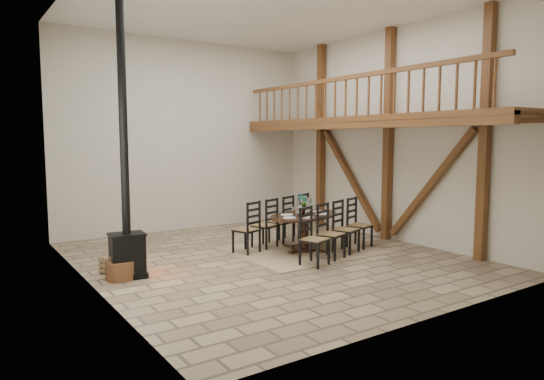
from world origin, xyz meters
TOP-DOWN VIEW (x-y plane):
  - ground at (0.00, 0.00)m, footprint 8.00×8.00m
  - room_shell at (1.19, 0.00)m, footprint 7.02×8.02m
  - rug at (0.98, 0.13)m, footprint 3.00×2.50m
  - dining_table at (0.98, 0.13)m, footprint 2.94×2.80m
  - wood_stove at (-2.85, 0.21)m, footprint 0.65×0.52m
  - log_basket at (-2.99, 0.17)m, footprint 0.50×0.50m
  - log_stack at (-3.04, 0.74)m, footprint 0.34×0.29m

SIDE VIEW (x-z plane):
  - ground at x=0.00m, z-range 0.00..0.00m
  - rug at x=0.98m, z-range 0.00..0.02m
  - log_stack at x=-3.04m, z-range 0.00..0.30m
  - log_basket at x=-2.99m, z-range -0.03..0.38m
  - dining_table at x=0.98m, z-range -0.22..1.01m
  - wood_stove at x=-2.85m, z-range -1.36..3.64m
  - room_shell at x=1.19m, z-range 0.51..5.52m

